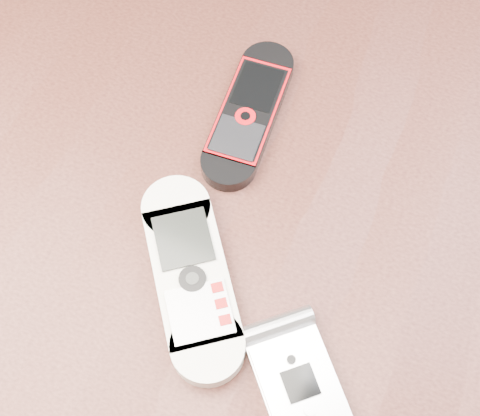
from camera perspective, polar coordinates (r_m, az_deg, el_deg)
name	(u,v)px	position (r m, az deg, el deg)	size (l,w,h in m)	color
ground	(237,386)	(1.29, -0.22, -14.98)	(4.00, 4.00, 0.00)	#472B19
table	(235,257)	(0.67, -0.40, -4.23)	(1.20, 0.80, 0.75)	black
nokia_white	(191,275)	(0.54, -4.18, -5.74)	(0.06, 0.18, 0.02)	silver
nokia_black_red	(249,113)	(0.61, 0.75, 8.14)	(0.05, 0.16, 0.02)	black
motorola_razr	(301,389)	(0.52, 5.23, -15.14)	(0.06, 0.11, 0.02)	silver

